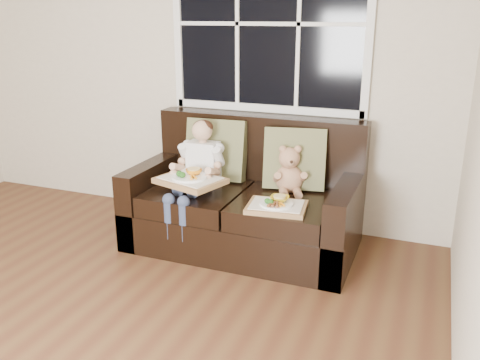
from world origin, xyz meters
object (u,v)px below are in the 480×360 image
at_px(teddy_bear, 289,173).
at_px(child, 198,166).
at_px(tray_right, 277,205).
at_px(tray_left, 190,179).
at_px(loveseat, 246,206).

bearing_deg(teddy_bear, child, 171.78).
xyz_separation_m(teddy_bear, tray_right, (0.03, -0.38, -0.12)).
relative_size(teddy_bear, tray_left, 0.69).
relative_size(child, teddy_bear, 2.11).
bearing_deg(loveseat, child, -161.73).
bearing_deg(tray_left, child, 114.37).
bearing_deg(tray_right, tray_left, 169.43).
relative_size(child, tray_right, 1.81).
xyz_separation_m(loveseat, tray_right, (0.35, -0.33, 0.17)).
xyz_separation_m(teddy_bear, tray_left, (-0.65, -0.34, -0.02)).
relative_size(loveseat, teddy_bear, 4.58).
distance_m(child, teddy_bear, 0.69).
height_order(teddy_bear, tray_left, teddy_bear).
xyz_separation_m(child, teddy_bear, (0.67, 0.16, -0.03)).
relative_size(tray_left, tray_right, 1.24).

